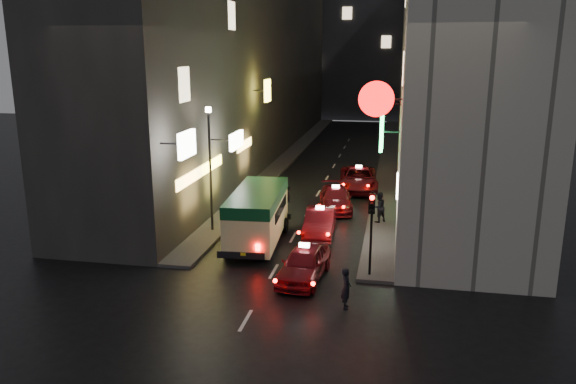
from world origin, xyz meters
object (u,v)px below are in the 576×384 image
Objects in this scene: taxi_near at (304,261)px; lamp_post at (210,161)px; pedestrian_crossing at (346,286)px; traffic_light at (372,216)px; minibus at (258,211)px.

lamp_post is (-5.58, 5.04, 2.93)m from taxi_near.
traffic_light reaches higher than pedestrian_crossing.
lamp_post reaches higher than pedestrian_crossing.
traffic_light is (0.70, 2.84, 1.82)m from pedestrian_crossing.
taxi_near is 0.83× the size of lamp_post.
minibus is at bearing 149.10° from traffic_light.
minibus is 7.81m from pedestrian_crossing.
taxi_near is 3.00× the size of pedestrian_crossing.
lamp_post is (-8.20, 4.53, 1.04)m from traffic_light.
lamp_post is at bearing 40.18° from pedestrian_crossing.
pedestrian_crossing is 0.49× the size of traffic_light.
minibus is at bearing -24.64° from lamp_post.
pedestrian_crossing is at bearing -103.87° from traffic_light.
pedestrian_crossing is (4.79, -6.12, -0.80)m from minibus.
taxi_near is at bearing -52.89° from minibus.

